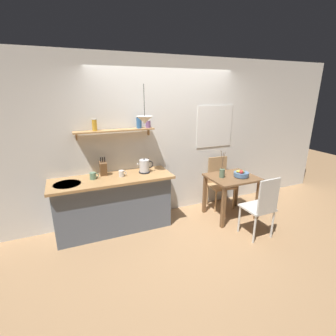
# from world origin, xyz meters

# --- Properties ---
(ground_plane) EXTENTS (14.00, 14.00, 0.00)m
(ground_plane) POSITION_xyz_m (0.00, 0.00, 0.00)
(ground_plane) COLOR #A87F56
(back_wall) EXTENTS (6.80, 0.11, 2.70)m
(back_wall) POSITION_xyz_m (0.20, 0.65, 1.35)
(back_wall) COLOR white
(back_wall) RESTS_ON ground_plane
(kitchen_counter) EXTENTS (1.83, 0.63, 0.89)m
(kitchen_counter) POSITION_xyz_m (-1.00, 0.32, 0.45)
(kitchen_counter) COLOR slate
(kitchen_counter) RESTS_ON ground_plane
(wall_shelf) EXTENTS (1.22, 0.20, 0.32)m
(wall_shelf) POSITION_xyz_m (-0.79, 0.49, 1.61)
(wall_shelf) COLOR tan
(dining_table) EXTENTS (0.80, 0.67, 0.75)m
(dining_table) POSITION_xyz_m (0.98, -0.03, 0.60)
(dining_table) COLOR brown
(dining_table) RESTS_ON ground_plane
(dining_chair_near) EXTENTS (0.42, 0.40, 0.98)m
(dining_chair_near) POSITION_xyz_m (0.98, -0.77, 0.54)
(dining_chair_near) COLOR silver
(dining_chair_near) RESTS_ON ground_plane
(dining_chair_far) EXTENTS (0.47, 0.43, 0.95)m
(dining_chair_far) POSITION_xyz_m (1.04, 0.42, 0.52)
(dining_chair_far) COLOR tan
(dining_chair_far) RESTS_ON ground_plane
(fruit_bowl) EXTENTS (0.25, 0.25, 0.14)m
(fruit_bowl) POSITION_xyz_m (1.10, -0.11, 0.80)
(fruit_bowl) COLOR #51759E
(fruit_bowl) RESTS_ON dining_table
(twig_vase) EXTENTS (0.09, 0.09, 0.47)m
(twig_vase) POSITION_xyz_m (0.79, 0.00, 0.83)
(twig_vase) COLOR #567056
(twig_vase) RESTS_ON dining_table
(electric_kettle) EXTENTS (0.27, 0.18, 0.23)m
(electric_kettle) POSITION_xyz_m (-0.47, 0.34, 1.00)
(electric_kettle) COLOR black
(electric_kettle) RESTS_ON kitchen_counter
(knife_block) EXTENTS (0.10, 0.16, 0.30)m
(knife_block) POSITION_xyz_m (-1.10, 0.45, 1.01)
(knife_block) COLOR brown
(knife_block) RESTS_ON kitchen_counter
(coffee_mug_by_sink) EXTENTS (0.14, 0.09, 0.10)m
(coffee_mug_by_sink) POSITION_xyz_m (-1.27, 0.34, 0.94)
(coffee_mug_by_sink) COLOR slate
(coffee_mug_by_sink) RESTS_ON kitchen_counter
(coffee_mug_spare) EXTENTS (0.12, 0.08, 0.10)m
(coffee_mug_spare) POSITION_xyz_m (-0.85, 0.29, 0.94)
(coffee_mug_spare) COLOR white
(coffee_mug_spare) RESTS_ON kitchen_counter
(pendant_lamp) EXTENTS (0.24, 0.24, 0.55)m
(pendant_lamp) POSITION_xyz_m (-0.48, 0.22, 1.75)
(pendant_lamp) COLOR black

